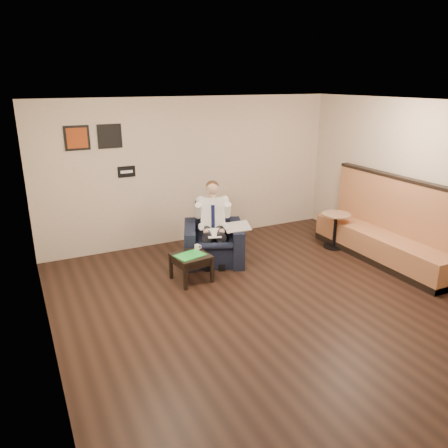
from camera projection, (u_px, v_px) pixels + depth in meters
name	position (u px, v px, depth m)	size (l,w,h in m)	color
ground	(273.00, 301.00, 6.40)	(6.00, 6.00, 0.00)	black
wall_back	(193.00, 171.00, 8.51)	(6.00, 0.02, 2.80)	beige
wall_left	(40.00, 245.00, 4.70)	(0.02, 6.00, 2.80)	beige
wall_right	(430.00, 187.00, 7.21)	(0.02, 6.00, 2.80)	beige
ceiling	(280.00, 104.00, 5.51)	(6.00, 6.00, 0.02)	white
seating_sign	(126.00, 172.00, 7.92)	(0.32, 0.02, 0.20)	black
art_print_left	(77.00, 138.00, 7.38)	(0.42, 0.03, 0.42)	#993912
art_print_right	(110.00, 136.00, 7.61)	(0.42, 0.03, 0.42)	black
armchair	(213.00, 235.00, 7.69)	(1.01, 1.01, 0.98)	black
seated_man	(214.00, 227.00, 7.51)	(0.64, 0.96, 1.34)	white
lap_papers	(214.00, 233.00, 7.43)	(0.22, 0.32, 0.01)	white
newspaper	(237.00, 227.00, 7.56)	(0.43, 0.53, 0.01)	silver
side_table	(191.00, 268.00, 7.00)	(0.54, 0.54, 0.45)	black
green_folder	(190.00, 255.00, 6.89)	(0.45, 0.32, 0.01)	green
coffee_mug	(197.00, 247.00, 7.10)	(0.08, 0.08, 0.09)	white
smartphone	(189.00, 251.00, 7.08)	(0.14, 0.07, 0.01)	black
banquette	(384.00, 220.00, 7.66)	(0.69, 2.88, 1.47)	#A76941
cafe_table	(335.00, 231.00, 8.36)	(0.55, 0.55, 0.68)	#9F7656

